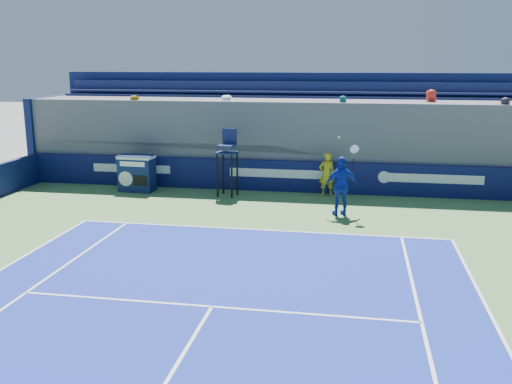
% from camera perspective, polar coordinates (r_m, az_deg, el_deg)
% --- Properties ---
extents(ball_person, '(0.68, 0.55, 1.62)m').
position_cam_1_polar(ball_person, '(21.06, 7.09, 1.77)').
color(ball_person, gold).
rests_on(ball_person, apron).
extents(back_hoarding, '(20.40, 0.21, 1.20)m').
position_cam_1_polar(back_hoarding, '(21.71, 2.60, 1.59)').
color(back_hoarding, '#0C1044').
rests_on(back_hoarding, ground).
extents(match_clock, '(1.36, 0.80, 1.40)m').
position_cam_1_polar(match_clock, '(22.17, -11.84, 1.94)').
color(match_clock, '#0E1B48').
rests_on(match_clock, ground).
extents(umpire_chair, '(0.80, 0.80, 2.48)m').
position_cam_1_polar(umpire_chair, '(20.83, -2.87, 3.70)').
color(umpire_chair, black).
rests_on(umpire_chair, ground).
extents(tennis_player, '(1.22, 0.82, 2.57)m').
position_cam_1_polar(tennis_player, '(18.42, 8.53, 0.59)').
color(tennis_player, '#132B9C').
rests_on(tennis_player, apron).
extents(stadium_seating, '(21.00, 4.05, 4.40)m').
position_cam_1_polar(stadium_seating, '(23.50, 3.33, 5.52)').
color(stadium_seating, '#59585E').
rests_on(stadium_seating, ground).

